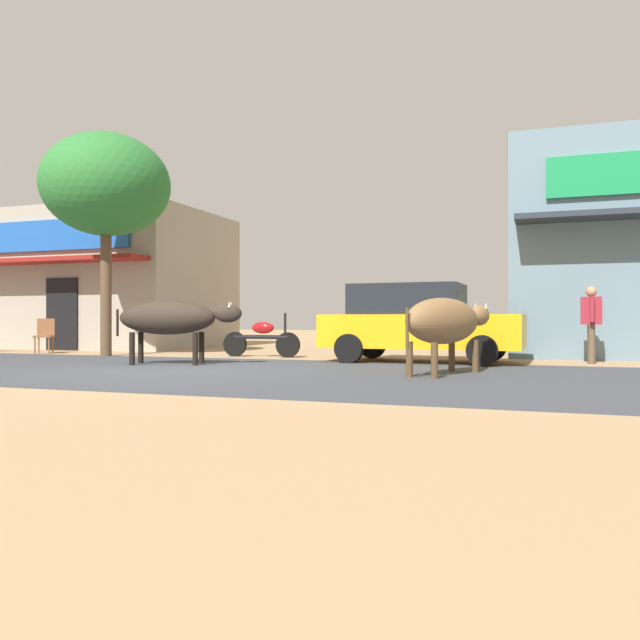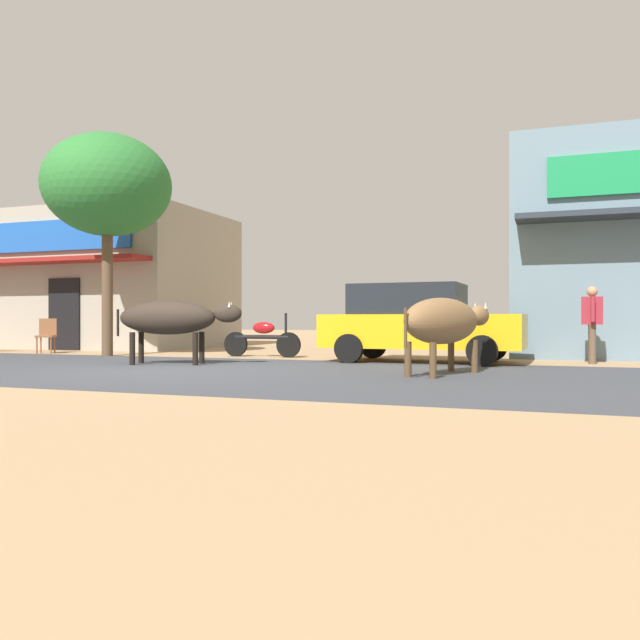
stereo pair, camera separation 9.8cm
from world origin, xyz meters
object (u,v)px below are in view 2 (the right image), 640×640
Objects in this scene: roadside_tree at (107,186)px; pedestrian_by_shop at (592,318)px; cafe_chair_near_tree at (47,334)px; parked_hatchback_car at (418,322)px; cow_far_dark at (445,322)px; parked_motorcycle at (263,337)px; cow_near_brown at (171,318)px.

roadside_tree reaches higher than pedestrian_by_shop.
cafe_chair_near_tree is at bearing -177.62° from pedestrian_by_shop.
parked_hatchback_car is 1.57× the size of cow_far_dark.
roadside_tree is at bearing -11.74° from cafe_chair_near_tree.
cow_far_dark is 11.31m from cafe_chair_near_tree.
roadside_tree reaches higher than cafe_chair_near_tree.
cow_far_dark is (1.01, -2.91, 0.02)m from parked_hatchback_car.
parked_motorcycle is at bearing 172.77° from parked_hatchback_car.
roadside_tree reaches higher than parked_motorcycle.
pedestrian_by_shop is (2.42, 3.52, 0.05)m from cow_far_dark.
pedestrian_by_shop is at bearing 20.75° from cow_near_brown.
cow_near_brown is at bearing -32.56° from roadside_tree.
parked_motorcycle is 2.99m from cow_near_brown.
parked_hatchback_car is 9.91m from cafe_chair_near_tree.
cow_near_brown is at bearing -103.34° from parked_motorcycle.
cow_near_brown is at bearing 174.59° from cow_far_dark.
cow_far_dark is 4.27m from pedestrian_by_shop.
parked_motorcycle is at bearing -179.01° from pedestrian_by_shop.
roadside_tree is at bearing 147.44° from cow_near_brown.
roadside_tree is at bearing -174.63° from pedestrian_by_shop.
parked_hatchback_car is 4.54× the size of cafe_chair_near_tree.
pedestrian_by_shop reaches higher than parked_motorcycle.
parked_hatchback_car is 2.66× the size of pedestrian_by_shop.
cow_near_brown is at bearing -159.25° from pedestrian_by_shop.
roadside_tree is 5.35m from parked_motorcycle.
cafe_chair_near_tree is at bearing 168.26° from roadside_tree.
cow_near_brown reaches higher than cafe_chair_near_tree.
parked_hatchback_car is 2.12× the size of parked_motorcycle.
cow_near_brown is at bearing -24.40° from cafe_chair_near_tree.
pedestrian_by_shop is at bearing 0.99° from parked_motorcycle.
parked_hatchback_car reaches higher than cow_near_brown.
cow_far_dark is (4.83, -3.40, 0.40)m from parked_motorcycle.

